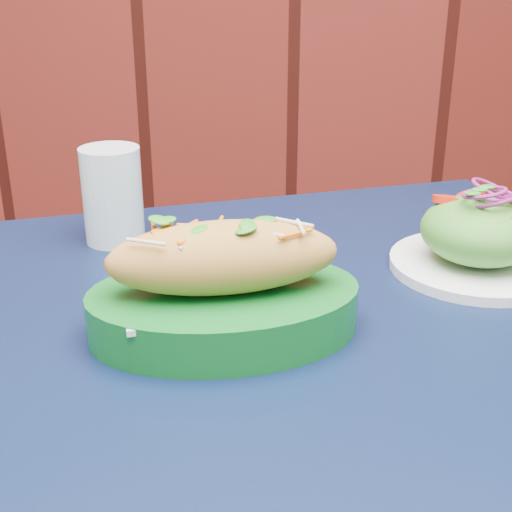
{
  "coord_description": "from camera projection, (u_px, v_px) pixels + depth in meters",
  "views": [
    {
      "loc": [
        -0.45,
        1.09,
        1.09
      ],
      "look_at": [
        -0.46,
        1.76,
        0.81
      ],
      "focal_mm": 50.0,
      "sensor_mm": 36.0,
      "label": 1
    }
  ],
  "objects": [
    {
      "name": "banh_mi_basket",
      "position": [
        224.0,
        288.0,
        0.68
      ],
      "size": [
        0.29,
        0.22,
        0.12
      ],
      "rotation": [
        0.0,
        0.0,
        0.2
      ],
      "color": "#0D621E",
      "rests_on": "cafe_table"
    },
    {
      "name": "salad_plate",
      "position": [
        479.0,
        237.0,
        0.83
      ],
      "size": [
        0.2,
        0.2,
        0.11
      ],
      "rotation": [
        0.0,
        0.0,
        0.16
      ],
      "color": "white",
      "rests_on": "cafe_table"
    },
    {
      "name": "cafe_table",
      "position": [
        325.0,
        392.0,
        0.76
      ],
      "size": [
        1.0,
        1.0,
        0.75
      ],
      "rotation": [
        0.0,
        0.0,
        0.3
      ],
      "color": "black",
      "rests_on": "ground"
    },
    {
      "name": "water_glass",
      "position": [
        112.0,
        195.0,
        0.9
      ],
      "size": [
        0.08,
        0.08,
        0.12
      ],
      "primitive_type": "cylinder",
      "color": "silver",
      "rests_on": "cafe_table"
    }
  ]
}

